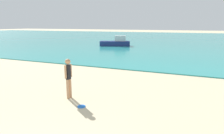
% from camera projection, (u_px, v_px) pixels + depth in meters
% --- Properties ---
extents(water, '(160.00, 60.00, 0.06)m').
position_uv_depth(water, '(181.00, 39.00, 39.13)').
color(water, teal).
rests_on(water, ground).
extents(person_standing, '(0.21, 0.36, 1.58)m').
position_uv_depth(person_standing, '(68.00, 76.00, 7.63)').
color(person_standing, tan).
rests_on(person_standing, ground).
extents(frisbee, '(0.28, 0.28, 0.03)m').
position_uv_depth(frisbee, '(81.00, 106.00, 6.99)').
color(frisbee, blue).
rests_on(frisbee, ground).
extents(boat_near, '(4.10, 2.52, 1.33)m').
position_uv_depth(boat_near, '(116.00, 42.00, 26.06)').
color(boat_near, navy).
rests_on(boat_near, water).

